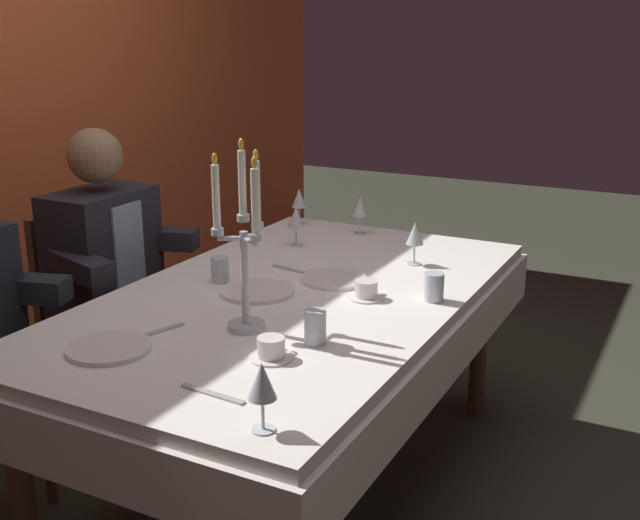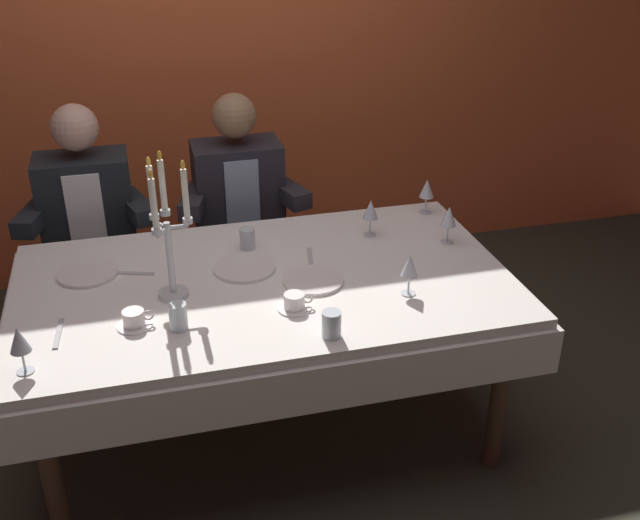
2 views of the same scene
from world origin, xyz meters
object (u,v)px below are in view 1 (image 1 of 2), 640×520
(coffee_cup_1, at_px, (366,290))
(seated_diner_1, at_px, (102,256))
(wine_glass_0, at_px, (296,218))
(coffee_cup_0, at_px, (271,349))
(wine_glass_3, at_px, (262,383))
(water_tumbler_1, at_px, (315,327))
(dining_table, at_px, (293,325))
(water_tumbler_2, at_px, (220,269))
(candelabra, at_px, (244,248))
(dinner_plate_1, at_px, (109,348))
(wine_glass_1, at_px, (415,234))
(wine_glass_2, at_px, (360,208))
(dinner_plate_2, at_px, (334,279))
(dinner_plate_0, at_px, (257,291))
(wine_glass_4, at_px, (299,199))
(water_tumbler_0, at_px, (434,287))

(coffee_cup_1, distance_m, seated_diner_1, 1.13)
(wine_glass_0, height_order, coffee_cup_0, wine_glass_0)
(seated_diner_1, bearing_deg, wine_glass_3, -124.51)
(water_tumbler_1, height_order, coffee_cup_1, water_tumbler_1)
(dining_table, bearing_deg, water_tumbler_2, 93.09)
(wine_glass_3, height_order, coffee_cup_0, wine_glass_3)
(candelabra, height_order, water_tumbler_1, candelabra)
(dinner_plate_1, height_order, wine_glass_3, wine_glass_3)
(wine_glass_1, relative_size, wine_glass_3, 1.00)
(coffee_cup_0, bearing_deg, wine_glass_2, 14.53)
(candelabra, xyz_separation_m, wine_glass_3, (-0.49, -0.36, -0.14))
(candelabra, height_order, wine_glass_3, candelabra)
(dinner_plate_2, relative_size, coffee_cup_1, 1.78)
(dinner_plate_1, bearing_deg, wine_glass_1, -21.52)
(wine_glass_0, height_order, water_tumbler_1, wine_glass_0)
(wine_glass_0, distance_m, seated_diner_1, 0.78)
(dinner_plate_0, distance_m, wine_glass_4, 0.97)
(water_tumbler_1, bearing_deg, dinner_plate_0, 52.14)
(wine_glass_1, distance_m, water_tumbler_0, 0.41)
(wine_glass_0, height_order, seated_diner_1, seated_diner_1)
(dinner_plate_0, distance_m, wine_glass_1, 0.67)
(dinner_plate_2, relative_size, wine_glass_3, 1.44)
(coffee_cup_1, bearing_deg, dinner_plate_1, 147.90)
(dinner_plate_0, bearing_deg, wine_glass_2, 1.43)
(dinner_plate_2, relative_size, wine_glass_4, 1.44)
(wine_glass_2, xyz_separation_m, seated_diner_1, (-0.77, 0.76, -0.12))
(candelabra, distance_m, water_tumbler_2, 0.51)
(wine_glass_1, relative_size, coffee_cup_1, 1.24)
(candelabra, bearing_deg, water_tumbler_0, -39.61)
(dinner_plate_0, relative_size, seated_diner_1, 0.20)
(coffee_cup_0, distance_m, coffee_cup_1, 0.56)
(dinner_plate_0, bearing_deg, coffee_cup_0, -144.03)
(wine_glass_4, bearing_deg, dining_table, -152.40)
(dinner_plate_1, distance_m, coffee_cup_1, 0.86)
(wine_glass_3, distance_m, seated_diner_1, 1.57)
(wine_glass_2, bearing_deg, wine_glass_3, -162.39)
(dinner_plate_1, height_order, wine_glass_2, wine_glass_2)
(candelabra, bearing_deg, water_tumbler_1, -90.37)
(dinner_plate_2, height_order, wine_glass_0, wine_glass_0)
(dinner_plate_0, relative_size, wine_glass_1, 1.52)
(dining_table, relative_size, candelabra, 3.42)
(dinner_plate_0, xyz_separation_m, dinner_plate_2, (0.24, -0.17, 0.00))
(candelabra, bearing_deg, wine_glass_4, 21.97)
(wine_glass_1, bearing_deg, coffee_cup_0, 178.27)
(wine_glass_3, bearing_deg, dinner_plate_1, 73.42)
(dinner_plate_1, height_order, dinner_plate_2, same)
(dinner_plate_0, relative_size, coffee_cup_1, 1.89)
(wine_glass_1, bearing_deg, wine_glass_3, -173.39)
(coffee_cup_0, height_order, coffee_cup_1, same)
(dinner_plate_2, height_order, wine_glass_1, wine_glass_1)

